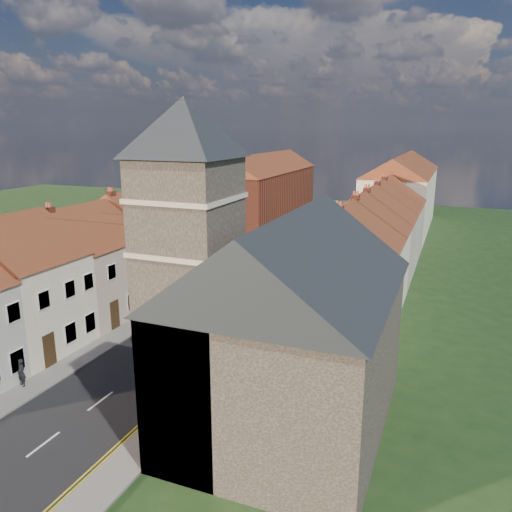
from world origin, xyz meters
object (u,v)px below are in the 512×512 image
at_px(church, 276,313).
at_px(car_far, 283,243).
at_px(car_distant, 315,226).
at_px(pedestrian_left, 21,373).
at_px(car_near, 163,325).
at_px(lamppost, 198,253).
at_px(pedestrian_right, 277,294).

xyz_separation_m(church, car_far, (-11.50, 34.70, -5.20)).
relative_size(church, car_distant, 3.36).
bearing_deg(pedestrian_left, car_distant, 102.35).
bearing_deg(car_near, lamppost, 117.89).
bearing_deg(pedestrian_left, pedestrian_right, 79.93).
distance_m(car_far, pedestrian_left, 36.59).
distance_m(car_near, car_far, 27.38).
height_order(car_near, pedestrian_left, pedestrian_left).
bearing_deg(church, pedestrian_right, 109.19).
distance_m(church, pedestrian_right, 17.46).
height_order(lamppost, pedestrian_right, lamppost).
height_order(lamppost, pedestrian_left, lamppost).
distance_m(church, pedestrian_left, 15.23).
relative_size(lamppost, pedestrian_right, 3.31).
height_order(car_near, pedestrian_right, pedestrian_right).
bearing_deg(lamppost, pedestrian_left, -93.47).
bearing_deg(pedestrian_right, pedestrian_left, 78.39).
relative_size(church, car_far, 3.25).
bearing_deg(car_near, car_distant, 104.35).
bearing_deg(car_near, car_far, 105.64).
distance_m(church, car_far, 36.93).
distance_m(lamppost, car_far, 18.33).
xyz_separation_m(church, car_near, (-10.94, 7.33, -5.10)).
relative_size(car_far, pedestrian_right, 2.58).
relative_size(car_near, car_distant, 1.01).
xyz_separation_m(lamppost, car_near, (2.23, -9.35, -2.76)).
height_order(church, lamppost, church).
bearing_deg(pedestrian_right, lamppost, 8.65).
distance_m(car_far, car_distant, 11.99).
bearing_deg(church, car_distant, 103.10).
distance_m(car_near, pedestrian_left, 9.71).
xyz_separation_m(lamppost, pedestrian_left, (-1.12, -18.45, -2.63)).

